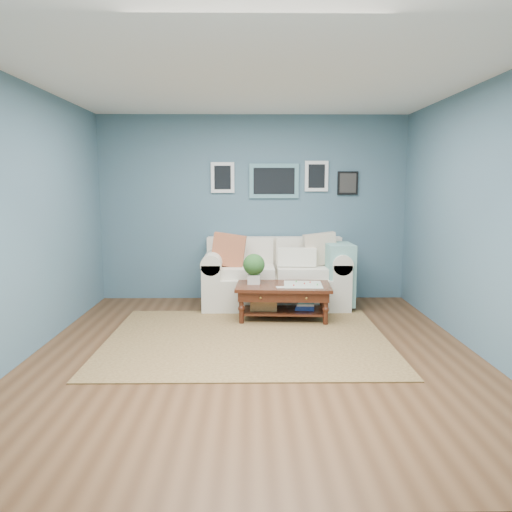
{
  "coord_description": "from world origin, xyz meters",
  "views": [
    {
      "loc": [
        -0.05,
        -4.88,
        1.7
      ],
      "look_at": [
        0.02,
        1.0,
        0.85
      ],
      "focal_mm": 35.0,
      "sensor_mm": 36.0,
      "label": 1
    }
  ],
  "objects": [
    {
      "name": "room_shell",
      "position": [
        0.01,
        0.06,
        1.36
      ],
      "size": [
        5.0,
        5.02,
        2.7
      ],
      "color": "brown",
      "rests_on": "ground"
    },
    {
      "name": "area_rug",
      "position": [
        -0.08,
        0.44,
        0.01
      ],
      "size": [
        3.08,
        2.46,
        0.01
      ],
      "primitive_type": "cube",
      "color": "brown",
      "rests_on": "ground"
    },
    {
      "name": "loveseat",
      "position": [
        0.4,
        2.03,
        0.43
      ],
      "size": [
        2.05,
        0.93,
        1.05
      ],
      "color": "silver",
      "rests_on": "ground"
    },
    {
      "name": "coffee_table",
      "position": [
        0.31,
        1.31,
        0.37
      ],
      "size": [
        1.22,
        0.76,
        0.83
      ],
      "rotation": [
        0.0,
        0.0,
        -0.06
      ],
      "color": "#35120B",
      "rests_on": "ground"
    }
  ]
}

